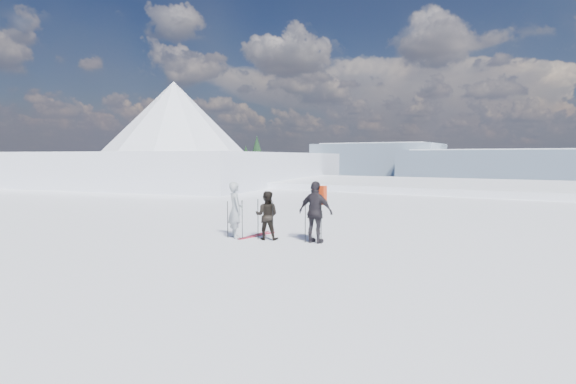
% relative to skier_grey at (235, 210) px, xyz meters
% --- Properties ---
extents(lake_basin, '(820.00, 820.00, 71.62)m').
position_rel_skier_grey_xyz_m(lake_basin, '(3.59, 27.13, -7.41)').
color(lake_basin, white).
rests_on(lake_basin, ground).
extents(near_ridge, '(31.37, 35.68, 25.62)m').
position_rel_skier_grey_xyz_m(near_ridge, '(-22.97, 26.47, -4.39)').
color(near_ridge, white).
rests_on(near_ridge, ground).
extents(skier_grey, '(0.79, 0.76, 1.82)m').
position_rel_skier_grey_xyz_m(skier_grey, '(0.00, 0.00, 0.00)').
color(skier_grey, '#929AA0').
rests_on(skier_grey, ground).
extents(skier_dark, '(0.91, 0.81, 1.55)m').
position_rel_skier_grey_xyz_m(skier_dark, '(1.06, 0.25, -0.14)').
color(skier_dark, black).
rests_on(skier_dark, ground).
extents(skier_pack, '(1.12, 0.47, 1.90)m').
position_rel_skier_grey_xyz_m(skier_pack, '(2.66, 0.53, 0.04)').
color(skier_pack, black).
rests_on(skier_pack, ground).
extents(backpack, '(0.41, 0.23, 0.58)m').
position_rel_skier_grey_xyz_m(backpack, '(2.66, 0.78, 1.28)').
color(backpack, red).
rests_on(backpack, skier_pack).
extents(ski_poles, '(3.15, 0.57, 1.32)m').
position_rel_skier_grey_xyz_m(ski_poles, '(1.25, 0.18, -0.29)').
color(ski_poles, black).
rests_on(ski_poles, ground).
extents(skis_loose, '(0.36, 1.70, 0.03)m').
position_rel_skier_grey_xyz_m(skis_loose, '(0.38, 0.61, -0.90)').
color(skis_loose, black).
rests_on(skis_loose, ground).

